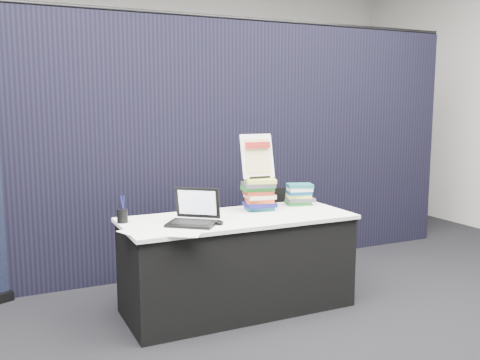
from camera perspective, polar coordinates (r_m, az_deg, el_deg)
name	(u,v)px	position (r m, az deg, el deg)	size (l,w,h in m)	color
floor	(271,335)	(3.94, 3.28, -16.18)	(8.00, 8.00, 0.00)	black
wall_back	(127,93)	(7.35, -11.94, 9.07)	(8.00, 0.02, 3.50)	beige
drape_partition	(190,148)	(5.07, -5.34, 3.38)	(6.00, 0.08, 2.40)	black
display_table	(238,263)	(4.27, -0.26, -8.82)	(1.80, 0.75, 0.75)	black
laptop	(189,216)	(3.93, -5.42, -3.82)	(0.41, 0.45, 0.26)	black
mouse	(218,222)	(3.91, -2.35, -4.52)	(0.06, 0.10, 0.03)	black
brochure_left	(139,230)	(3.79, -10.70, -5.29)	(0.26, 0.18, 0.00)	white
brochure_mid	(181,234)	(3.66, -6.28, -5.70)	(0.27, 0.19, 0.00)	white
brochure_right	(174,223)	(3.97, -7.09, -4.60)	(0.28, 0.20, 0.00)	white
pen_cup	(122,216)	(4.05, -12.43, -3.75)	(0.08, 0.08, 0.10)	black
book_stack_tall	(259,194)	(4.40, 2.02, -1.53)	(0.28, 0.24, 0.26)	#195B60
book_stack_short	(300,194)	(4.66, 6.38, -1.51)	(0.25, 0.21, 0.18)	#1C6B25
info_sign	(257,157)	(4.38, 1.86, 2.51)	(0.28, 0.15, 0.37)	black
stacking_chair	(282,227)	(5.18, 4.53, -4.98)	(0.40, 0.41, 0.80)	black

